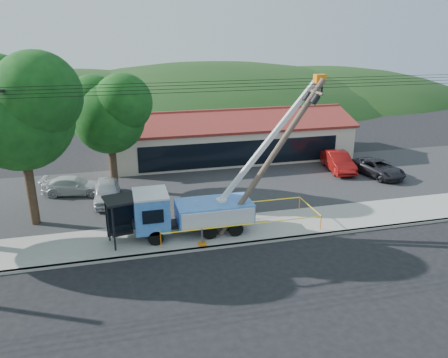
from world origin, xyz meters
TOP-DOWN VIEW (x-y plane):
  - ground at (0.00, 0.00)m, footprint 120.00×120.00m
  - curb at (0.00, 2.10)m, footprint 60.00×0.25m
  - sidewalk at (0.00, 4.00)m, footprint 60.00×4.00m
  - parking_lot at (0.00, 12.00)m, footprint 60.00×12.00m
  - strip_mall at (4.00, 19.98)m, footprint 22.50×8.53m
  - tree_west_near at (-12.00, 8.00)m, footprint 7.56×6.72m
  - tree_lot at (-7.00, 13.00)m, footprint 6.30×5.60m
  - hill_west at (-15.00, 55.00)m, footprint 78.40×56.00m
  - hill_center at (10.00, 55.00)m, footprint 89.60×64.00m
  - hill_east at (30.00, 55.00)m, footprint 72.80×52.00m
  - utility_truck at (-2.65, 4.13)m, footprint 11.39×3.79m
  - leaning_pole at (2.30, 3.44)m, footprint 6.31×1.89m
  - bus_shelter at (-6.16, 4.06)m, footprint 3.18×2.36m
  - caution_tape at (0.23, 4.23)m, footprint 9.82×3.29m
  - car_silver at (-7.56, 10.61)m, footprint 1.87×4.58m
  - car_red at (11.88, 13.17)m, footprint 2.41×5.13m
  - car_white at (-9.98, 12.84)m, footprint 4.82×2.62m
  - car_dark at (14.43, 11.06)m, footprint 3.19×5.30m

SIDE VIEW (x-z plane):
  - ground at x=0.00m, z-range 0.00..0.00m
  - hill_west at x=-15.00m, z-range -14.00..14.00m
  - hill_center at x=10.00m, z-range -16.00..16.00m
  - hill_east at x=30.00m, z-range -13.00..13.00m
  - car_silver at x=-7.56m, z-range -0.78..0.78m
  - car_red at x=11.88m, z-range -0.81..0.81m
  - car_white at x=-9.98m, z-range -0.66..0.66m
  - car_dark at x=14.43m, z-range -0.69..0.69m
  - parking_lot at x=0.00m, z-range 0.00..0.10m
  - curb at x=0.00m, z-range 0.00..0.15m
  - sidewalk at x=0.00m, z-range 0.00..0.15m
  - caution_tape at x=0.23m, z-range 0.38..1.33m
  - utility_truck at x=-2.65m, z-range -2.91..6.30m
  - strip_mall at x=4.00m, z-range -0.46..4.22m
  - bus_shelter at x=-6.16m, z-range 0.81..3.56m
  - leaning_pole at x=2.30m, z-range 0.51..9.67m
  - tree_lot at x=-7.00m, z-range 1.74..10.68m
  - tree_west_near at x=-12.00m, z-range 2.12..12.92m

